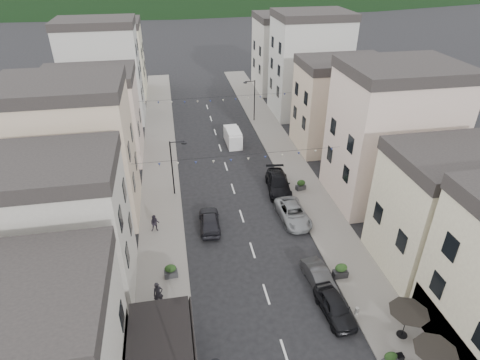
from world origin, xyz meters
The scene contains 24 objects.
sidewalk_left centered at (-7.50, 32.00, 0.06)m, with size 4.00×76.00×0.12m, color slate.
sidewalk_right centered at (7.50, 32.00, 0.06)m, with size 4.00×76.00×0.12m, color slate.
boutique_awning centered at (-7.25, 5.00, 3.11)m, with size 3.77×7.50×3.28m.
buildings_row_left centered at (-14.50, 37.75, 6.12)m, with size 10.20×54.16×14.00m.
buildings_row_right centered at (14.50, 36.59, 6.32)m, with size 10.20×54.16×14.50m.
cafe_terrace centered at (7.70, 2.80, 2.36)m, with size 2.50×8.10×2.53m.
streetlamp_left_far centered at (-5.82, 26.00, 3.70)m, with size 1.70×0.56×6.00m.
streetlamp_right_far centered at (5.82, 44.00, 3.70)m, with size 1.70×0.56×6.00m.
bollards centered at (0.00, 5.50, 0.42)m, with size 11.66×10.26×0.60m.
bunting_near centered at (0.00, 22.00, 5.65)m, with size 19.00×0.28×0.62m.
bunting_far centered at (0.00, 38.00, 5.65)m, with size 19.00×0.28×0.62m.
parked_car_a centered at (4.21, 8.38, 0.72)m, with size 1.71×4.25×1.45m, color black.
parked_car_b centered at (4.15, 11.36, 0.66)m, with size 1.40×4.01×1.32m, color #2D2D30.
parked_car_c centered at (4.60, 19.60, 0.72)m, with size 2.40×5.20×1.45m, color gray.
parked_car_d centered at (4.60, 24.93, 0.81)m, with size 2.27×5.59×1.62m, color black.
parked_car_e centered at (-3.18, 19.76, 0.76)m, with size 1.80×4.47×1.52m, color black.
delivery_van centered at (1.80, 36.84, 1.02)m, with size 1.80×4.38×2.08m.
pedestrian_a centered at (-7.75, 11.38, 1.09)m, with size 0.71×0.46×1.94m, color black.
pedestrian_b centered at (-8.00, 20.01, 0.94)m, with size 0.80×0.62×1.65m, color black.
planter_la centered at (-6.00, 7.75, 0.67)m, with size 1.04×0.60×1.14m.
planter_lb centered at (-6.83, 13.99, 0.68)m, with size 1.06×0.64×1.15m.
planter_ra centered at (6.00, 4.01, 0.63)m, with size 1.04×0.77×1.04m.
planter_rb centered at (6.00, 11.66, 0.72)m, with size 1.11×0.62×1.23m.
planter_rc centered at (6.91, 24.44, 0.66)m, with size 1.10×0.78×1.12m.
Camera 1 is at (-5.69, -9.47, 22.30)m, focal length 30.00 mm.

